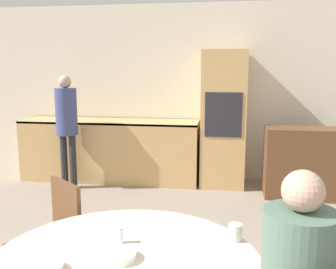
{
  "coord_description": "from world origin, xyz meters",
  "views": [
    {
      "loc": [
        0.52,
        -0.12,
        1.66
      ],
      "look_at": [
        0.01,
        3.16,
        1.07
      ],
      "focal_mm": 40.0,
      "sensor_mm": 36.0,
      "label": 1
    }
  ],
  "objects_px": {
    "chair_far_left": "(54,236)",
    "bowl_centre": "(119,256)",
    "oven_unit": "(223,119)",
    "bowl_far": "(44,269)",
    "sideboard": "(303,163)",
    "person_standing": "(67,119)",
    "cup": "(235,232)"
  },
  "relations": [
    {
      "from": "oven_unit",
      "to": "person_standing",
      "type": "distance_m",
      "value": 2.18
    },
    {
      "from": "sideboard",
      "to": "cup",
      "type": "xyz_separation_m",
      "value": [
        -0.94,
        -2.96,
        0.32
      ]
    },
    {
      "from": "chair_far_left",
      "to": "bowl_far",
      "type": "distance_m",
      "value": 0.92
    },
    {
      "from": "bowl_centre",
      "to": "oven_unit",
      "type": "bearing_deg",
      "value": 82.48
    },
    {
      "from": "oven_unit",
      "to": "bowl_centre",
      "type": "xyz_separation_m",
      "value": [
        -0.48,
        -3.63,
        -0.21
      ]
    },
    {
      "from": "sideboard",
      "to": "chair_far_left",
      "type": "height_order",
      "value": "sideboard"
    },
    {
      "from": "chair_far_left",
      "to": "bowl_centre",
      "type": "xyz_separation_m",
      "value": [
        0.66,
        -0.64,
        0.24
      ]
    },
    {
      "from": "person_standing",
      "to": "bowl_far",
      "type": "bearing_deg",
      "value": -68.08
    },
    {
      "from": "person_standing",
      "to": "chair_far_left",
      "type": "bearing_deg",
      "value": -68.52
    },
    {
      "from": "cup",
      "to": "bowl_far",
      "type": "bearing_deg",
      "value": -152.15
    },
    {
      "from": "oven_unit",
      "to": "bowl_centre",
      "type": "bearing_deg",
      "value": -97.52
    },
    {
      "from": "bowl_far",
      "to": "person_standing",
      "type": "bearing_deg",
      "value": 111.92
    },
    {
      "from": "oven_unit",
      "to": "bowl_far",
      "type": "relative_size",
      "value": 10.66
    },
    {
      "from": "person_standing",
      "to": "cup",
      "type": "distance_m",
      "value": 3.61
    },
    {
      "from": "bowl_far",
      "to": "bowl_centre",
      "type": "bearing_deg",
      "value": 28.85
    },
    {
      "from": "bowl_centre",
      "to": "bowl_far",
      "type": "relative_size",
      "value": 0.99
    },
    {
      "from": "sideboard",
      "to": "oven_unit",
      "type": "bearing_deg",
      "value": 160.3
    },
    {
      "from": "oven_unit",
      "to": "bowl_far",
      "type": "distance_m",
      "value": 3.89
    },
    {
      "from": "oven_unit",
      "to": "person_standing",
      "type": "bearing_deg",
      "value": -166.96
    },
    {
      "from": "chair_far_left",
      "to": "sideboard",
      "type": "bearing_deg",
      "value": 88.68
    },
    {
      "from": "oven_unit",
      "to": "sideboard",
      "type": "relative_size",
      "value": 1.96
    },
    {
      "from": "cup",
      "to": "oven_unit",
      "type": "bearing_deg",
      "value": 91.67
    },
    {
      "from": "oven_unit",
      "to": "chair_far_left",
      "type": "xyz_separation_m",
      "value": [
        -1.14,
        -2.99,
        -0.45
      ]
    },
    {
      "from": "person_standing",
      "to": "bowl_centre",
      "type": "relative_size",
      "value": 8.86
    },
    {
      "from": "sideboard",
      "to": "person_standing",
      "type": "height_order",
      "value": "person_standing"
    },
    {
      "from": "sideboard",
      "to": "bowl_centre",
      "type": "distance_m",
      "value": 3.61
    },
    {
      "from": "chair_far_left",
      "to": "bowl_far",
      "type": "xyz_separation_m",
      "value": [
        0.35,
        -0.81,
        0.24
      ]
    },
    {
      "from": "oven_unit",
      "to": "chair_far_left",
      "type": "distance_m",
      "value": 3.23
    },
    {
      "from": "oven_unit",
      "to": "bowl_far",
      "type": "xyz_separation_m",
      "value": [
        -0.79,
        -3.8,
        -0.22
      ]
    },
    {
      "from": "sideboard",
      "to": "bowl_far",
      "type": "bearing_deg",
      "value": -118.1
    },
    {
      "from": "bowl_far",
      "to": "cup",
      "type": "bearing_deg",
      "value": 27.85
    },
    {
      "from": "cup",
      "to": "bowl_far",
      "type": "distance_m",
      "value": 1.0
    }
  ]
}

